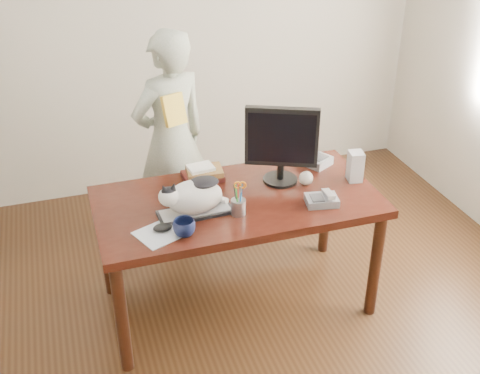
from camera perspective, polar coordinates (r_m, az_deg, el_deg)
name	(u,v)px	position (r m, az deg, el deg)	size (l,w,h in m)	color
room	(279,147)	(2.62, 3.70, 3.83)	(4.50, 4.50, 4.50)	black
desk	(233,213)	(3.54, -0.64, -2.50)	(1.60, 0.80, 0.75)	black
keyboard	(195,212)	(3.26, -4.27, -2.38)	(0.41, 0.17, 0.02)	black
cat	(192,196)	(3.20, -4.54, -0.84)	(0.39, 0.21, 0.22)	silver
monitor	(282,141)	(3.45, 3.96, 4.34)	(0.40, 0.27, 0.47)	black
pen_cup	(238,205)	(3.23, -0.15, -1.74)	(0.10, 0.10, 0.20)	gray
mousepad	(160,234)	(3.12, -7.60, -4.40)	(0.29, 0.28, 0.01)	silver
mouse	(163,227)	(3.13, -7.34, -3.83)	(0.12, 0.10, 0.04)	black
coffee_mug	(184,228)	(3.08, -5.32, -3.87)	(0.11, 0.11, 0.09)	#0C1333
phone	(322,199)	(3.37, 7.81, -1.18)	(0.19, 0.16, 0.08)	slate
speaker	(355,166)	(3.61, 10.87, 1.94)	(0.10, 0.10, 0.18)	#9B9B9D
baseball	(306,178)	(3.54, 6.28, 0.84)	(0.08, 0.08, 0.08)	beige
book_stack	(203,173)	(3.59, -3.52, 1.30)	(0.24, 0.18, 0.09)	#441412
calculator	(314,159)	(3.79, 7.01, 2.62)	(0.23, 0.25, 0.06)	slate
person	(171,141)	(4.08, -6.57, 4.39)	(0.55, 0.36, 1.52)	beige
held_book	(174,110)	(3.81, -6.28, 7.29)	(0.16, 0.13, 0.20)	yellow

